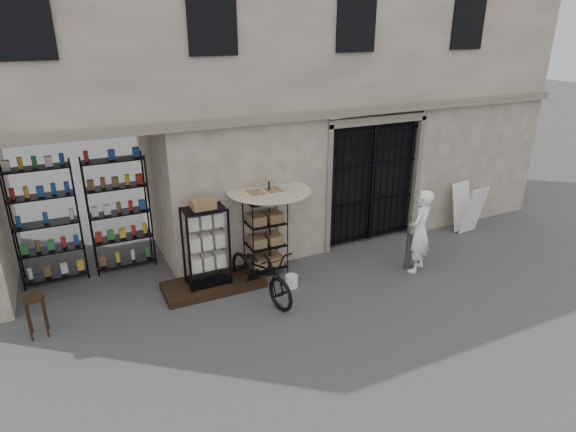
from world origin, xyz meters
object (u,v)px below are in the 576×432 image
white_bucket (292,281)px  wooden_stool (37,315)px  easel_sign (468,208)px  display_cabinet (207,250)px  shopkeeper (415,270)px  market_umbrella (269,195)px  bicycle (261,295)px  wire_rack (265,236)px  steel_bollard (409,251)px

white_bucket → wooden_stool: 4.65m
wooden_stool → easel_sign: (9.89, 0.20, 0.24)m
display_cabinet → shopkeeper: bearing=-21.7°
white_bucket → easel_sign: size_ratio=0.21×
market_umbrella → easel_sign: size_ratio=1.98×
bicycle → market_umbrella: bearing=43.1°
wire_rack → shopkeeper: 3.37m
bicycle → white_bucket: bearing=-8.6°
wire_rack → market_umbrella: (0.09, -0.01, 0.90)m
wire_rack → bicycle: wire_rack is taller
wire_rack → easel_sign: bearing=-20.2°
wire_rack → easel_sign: size_ratio=1.42×
display_cabinet → easel_sign: display_cabinet is taller
wooden_stool → easel_sign: easel_sign is taller
bicycle → easel_sign: size_ratio=1.61×
wire_rack → steel_bollard: size_ratio=2.23×
display_cabinet → easel_sign: bearing=-6.9°
market_umbrella → shopkeeper: bearing=-24.4°
wire_rack → market_umbrella: 0.91m
market_umbrella → white_bucket: (0.13, -0.78, -1.64)m
steel_bollard → shopkeeper: steel_bollard is taller
white_bucket → shopkeeper: white_bucket is taller
bicycle → easel_sign: 6.04m
shopkeeper → easel_sign: easel_sign is taller
wooden_stool → display_cabinet: bearing=4.6°
display_cabinet → white_bucket: 1.83m
wooden_stool → shopkeeper: bearing=-7.1°
wooden_stool → easel_sign: size_ratio=0.61×
shopkeeper → easel_sign: 2.83m
bicycle → wire_rack: bearing=47.9°
easel_sign → market_umbrella: bearing=172.7°
wire_rack → shopkeeper: wire_rack is taller
market_umbrella → steel_bollard: bearing=-22.1°
bicycle → steel_bollard: bicycle is taller
easel_sign → display_cabinet: bearing=174.3°
white_bucket → display_cabinet: bearing=157.5°
display_cabinet → white_bucket: size_ratio=6.62×
wire_rack → wooden_stool: wire_rack is taller
wire_rack → steel_bollard: wire_rack is taller
easel_sign → steel_bollard: bearing=-165.3°
white_bucket → market_umbrella: bearing=99.6°
display_cabinet → market_umbrella: size_ratio=0.70×
steel_bollard → easel_sign: bearing=20.0°
wire_rack → steel_bollard: bearing=-39.7°
steel_bollard → shopkeeper: (0.08, -0.17, -0.39)m
display_cabinet → steel_bollard: size_ratio=2.19×
market_umbrella → white_bucket: 1.82m
white_bucket → steel_bollard: size_ratio=0.33×
market_umbrella → bicycle: size_ratio=1.23×
display_cabinet → bicycle: bearing=-45.7°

